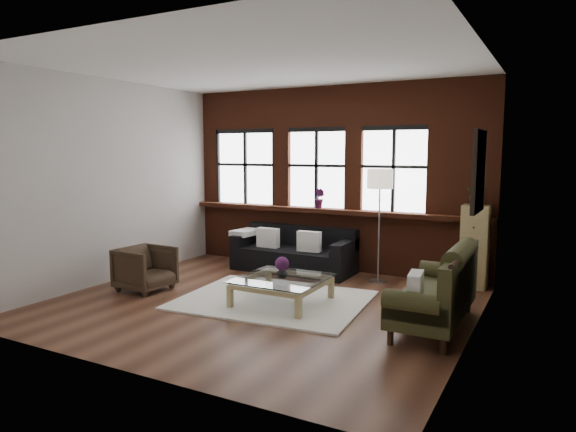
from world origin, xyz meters
The scene contains 26 objects.
floor centered at (0.00, 0.00, 0.00)m, with size 5.50×5.50×0.00m, color #4B2A1B.
ceiling centered at (0.00, 0.00, 3.20)m, with size 5.50×5.50×0.00m, color white.
wall_back centered at (0.00, 2.50, 1.60)m, with size 5.50×5.50×0.00m, color beige.
wall_front centered at (0.00, -2.50, 1.60)m, with size 5.50×5.50×0.00m, color beige.
wall_left centered at (-2.75, 0.00, 1.60)m, with size 5.00×5.00×0.00m, color beige.
wall_right centered at (2.75, 0.00, 1.60)m, with size 5.00×5.00×0.00m, color beige.
brick_backwall centered at (0.00, 2.44, 1.60)m, with size 5.50×0.12×3.20m, color #572414, non-canonical shape.
sill_ledge centered at (0.00, 2.35, 1.04)m, with size 5.50×0.30×0.08m, color #572414.
window_left centered at (-1.80, 2.45, 1.75)m, with size 1.38×0.10×1.50m, color black, non-canonical shape.
window_mid centered at (-0.30, 2.45, 1.75)m, with size 1.38×0.10×1.50m, color black, non-canonical shape.
window_right centered at (1.10, 2.45, 1.75)m, with size 1.38×0.10×1.50m, color black, non-canonical shape.
wall_poster centered at (2.72, 0.30, 1.85)m, with size 0.05×0.74×0.94m, color black, non-canonical shape.
shag_rug centered at (0.10, 0.17, 0.01)m, with size 2.52×1.98×0.03m, color white.
dark_sofa centered at (-0.49, 1.90, 0.38)m, with size 2.10×0.85×0.76m, color black, non-canonical shape.
pillow_a centered at (-0.94, 1.80, 0.57)m, with size 0.40×0.14×0.34m, color white.
pillow_b centered at (-0.14, 1.80, 0.57)m, with size 0.40×0.14×0.34m, color white.
vintage_settee centered at (2.30, 0.14, 0.49)m, with size 0.82×1.84×0.98m, color #313016, non-canonical shape.
pillow_settee centered at (2.22, -0.42, 0.60)m, with size 0.14×0.38×0.34m, color white.
armchair centered at (-1.87, -0.25, 0.33)m, with size 0.71×0.73×0.66m, color #2F2317.
coffee_table centered at (0.28, 0.10, 0.18)m, with size 1.14×1.14×0.38m, color tan, non-canonical shape.
vase centered at (0.28, 0.10, 0.45)m, with size 0.15×0.15×0.15m, color #B2B2B2.
flowers centered at (0.28, 0.10, 0.56)m, with size 0.19×0.19×0.19m, color #4D1A4C.
drawer_chest centered at (2.45, 2.25, 0.64)m, with size 0.39×0.39×1.27m, color tan.
potted_plant_top centered at (2.45, 2.25, 1.45)m, with size 0.31×0.27×0.35m, color #2D5923.
floor_lamp centered at (1.06, 1.86, 0.98)m, with size 0.40×0.40×1.95m, color #A5A5A8, non-canonical shape.
sill_plant centered at (-0.19, 2.32, 1.26)m, with size 0.20×0.16×0.36m, color #4D1A4C.
Camera 1 is at (3.56, -5.87, 2.07)m, focal length 32.00 mm.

